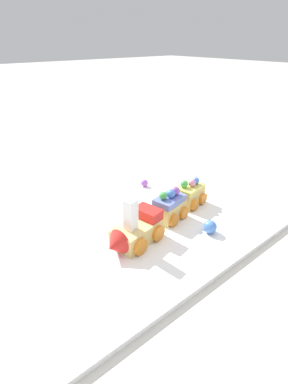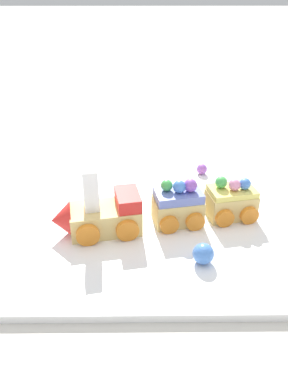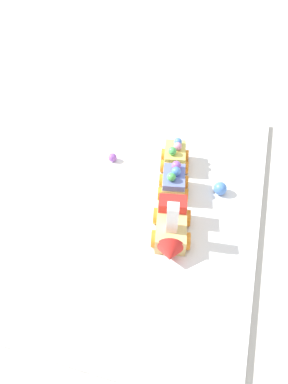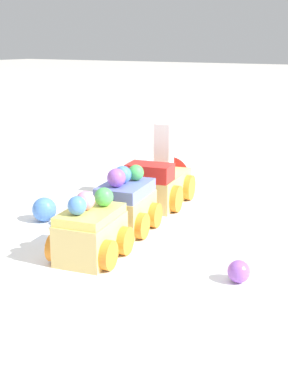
% 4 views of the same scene
% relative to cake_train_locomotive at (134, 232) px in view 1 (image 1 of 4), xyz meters
% --- Properties ---
extents(ground_plane, '(10.00, 10.00, 0.00)m').
position_rel_cake_train_locomotive_xyz_m(ground_plane, '(-0.08, -0.06, -0.04)').
color(ground_plane, beige).
extents(display_board, '(0.73, 0.45, 0.01)m').
position_rel_cake_train_locomotive_xyz_m(display_board, '(-0.08, -0.06, -0.03)').
color(display_board, white).
rests_on(display_board, ground_plane).
extents(cake_train_locomotive, '(0.14, 0.09, 0.11)m').
position_rel_cake_train_locomotive_xyz_m(cake_train_locomotive, '(0.00, 0.00, 0.00)').
color(cake_train_locomotive, '#E5C675').
rests_on(cake_train_locomotive, display_board).
extents(cake_car_blueberry, '(0.08, 0.08, 0.08)m').
position_rel_cake_train_locomotive_xyz_m(cake_car_blueberry, '(-0.12, -0.02, 0.00)').
color(cake_car_blueberry, '#E5C675').
rests_on(cake_car_blueberry, display_board).
extents(cake_car_lemon, '(0.08, 0.08, 0.07)m').
position_rel_cake_train_locomotive_xyz_m(cake_car_lemon, '(-0.21, -0.04, -0.00)').
color(cake_car_lemon, '#E5C675').
rests_on(cake_car_lemon, display_board).
extents(gumball_blue, '(0.03, 0.03, 0.03)m').
position_rel_cake_train_locomotive_xyz_m(gumball_blue, '(-0.15, 0.08, -0.01)').
color(gumball_blue, '#4C84E0').
rests_on(gumball_blue, display_board).
extents(gumball_purple, '(0.02, 0.02, 0.02)m').
position_rel_cake_train_locomotive_xyz_m(gumball_purple, '(-0.19, -0.19, -0.02)').
color(gumball_purple, '#9956C6').
rests_on(gumball_purple, display_board).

